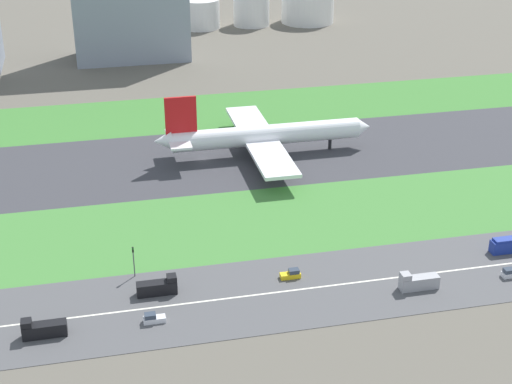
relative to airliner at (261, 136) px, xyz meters
name	(u,v)px	position (x,y,z in m)	size (l,w,h in m)	color
ground_plane	(203,160)	(-17.29, 0.00, -6.23)	(800.00, 800.00, 0.00)	#5B564C
runway	(203,160)	(-17.29, 0.00, -6.18)	(280.00, 46.00, 0.10)	#38383D
grass_median_north	(184,113)	(-17.29, 41.00, -6.18)	(280.00, 36.00, 0.10)	#3D7A33
grass_median_south	(230,225)	(-17.29, -41.00, -6.18)	(280.00, 36.00, 0.10)	#427F38
highway	(259,295)	(-17.29, -73.00, -6.18)	(280.00, 28.00, 0.10)	#4C4C4F
highway_centerline	(259,295)	(-17.29, -73.00, -6.13)	(266.00, 0.50, 0.01)	silver
airliner	(261,136)	(0.00, 0.00, 0.00)	(65.00, 56.00, 19.70)	white
car_0	(153,318)	(-39.78, -78.00, -5.31)	(4.40, 1.80, 2.00)	silver
truck_0	(418,282)	(16.00, -78.00, -4.56)	(8.40, 2.50, 4.00)	#99999E
truck_2	(158,287)	(-37.72, -68.00, -4.56)	(8.40, 2.50, 4.00)	black
car_5	(511,273)	(37.67, -78.00, -5.31)	(4.40, 1.80, 2.00)	silver
truck_1	(43,329)	(-60.80, -78.00, -4.56)	(8.40, 2.50, 4.00)	black
car_1	(291,274)	(-8.95, -68.00, -5.31)	(4.40, 1.80, 2.00)	yellow
traffic_light	(134,259)	(-41.98, -60.01, -1.94)	(0.36, 0.50, 7.20)	#4C4C51
fuel_tank_west	(200,14)	(6.94, 159.00, 0.57)	(18.52, 18.52, 13.60)	silver
fuel_tank_centre	(251,9)	(31.87, 159.00, 1.59)	(17.31, 17.31, 15.65)	silver
fuel_tank_east	(308,8)	(60.02, 159.00, 0.52)	(25.54, 25.54, 13.51)	silver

